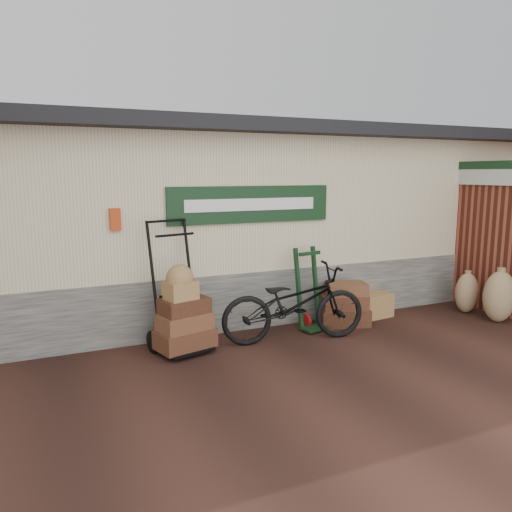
{
  "coord_description": "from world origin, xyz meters",
  "views": [
    {
      "loc": [
        -3.32,
        -5.9,
        2.42
      ],
      "look_at": [
        -0.25,
        0.9,
        1.17
      ],
      "focal_mm": 35.0,
      "sensor_mm": 36.0,
      "label": 1
    }
  ],
  "objects_px": {
    "bicycle": "(294,299)",
    "porter_trolley": "(176,285)",
    "green_barrow": "(309,289)",
    "suitcase_stack": "(344,304)",
    "wicker_hamper": "(372,305)"
  },
  "relations": [
    {
      "from": "bicycle",
      "to": "green_barrow",
      "type": "bearing_deg",
      "value": -40.47
    },
    {
      "from": "porter_trolley",
      "to": "bicycle",
      "type": "bearing_deg",
      "value": -26.8
    },
    {
      "from": "green_barrow",
      "to": "wicker_hamper",
      "type": "relative_size",
      "value": 2.05
    },
    {
      "from": "suitcase_stack",
      "to": "wicker_hamper",
      "type": "height_order",
      "value": "suitcase_stack"
    },
    {
      "from": "green_barrow",
      "to": "suitcase_stack",
      "type": "distance_m",
      "value": 0.69
    },
    {
      "from": "green_barrow",
      "to": "bicycle",
      "type": "relative_size",
      "value": 0.6
    },
    {
      "from": "wicker_hamper",
      "to": "bicycle",
      "type": "relative_size",
      "value": 0.29
    },
    {
      "from": "porter_trolley",
      "to": "bicycle",
      "type": "distance_m",
      "value": 1.69
    },
    {
      "from": "suitcase_stack",
      "to": "wicker_hamper",
      "type": "bearing_deg",
      "value": 13.47
    },
    {
      "from": "porter_trolley",
      "to": "suitcase_stack",
      "type": "height_order",
      "value": "porter_trolley"
    },
    {
      "from": "green_barrow",
      "to": "suitcase_stack",
      "type": "height_order",
      "value": "green_barrow"
    },
    {
      "from": "green_barrow",
      "to": "suitcase_stack",
      "type": "relative_size",
      "value": 1.63
    },
    {
      "from": "suitcase_stack",
      "to": "wicker_hamper",
      "type": "xyz_separation_m",
      "value": [
        0.7,
        0.17,
        -0.14
      ]
    },
    {
      "from": "green_barrow",
      "to": "bicycle",
      "type": "xyz_separation_m",
      "value": [
        -0.49,
        -0.41,
        -0.02
      ]
    },
    {
      "from": "bicycle",
      "to": "porter_trolley",
      "type": "bearing_deg",
      "value": 87.01
    }
  ]
}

